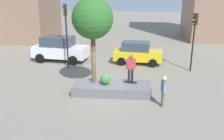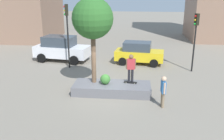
% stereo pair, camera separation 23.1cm
% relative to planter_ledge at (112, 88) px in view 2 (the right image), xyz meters
% --- Properties ---
extents(ground_plane, '(120.00, 120.00, 0.00)m').
position_rel_planter_ledge_xyz_m(ground_plane, '(-0.33, 0.19, -0.28)').
color(ground_plane, gray).
extents(planter_ledge, '(4.68, 1.81, 0.57)m').
position_rel_planter_ledge_xyz_m(planter_ledge, '(0.00, 0.00, 0.00)').
color(planter_ledge, slate).
rests_on(planter_ledge, ground).
extents(plaza_tree, '(2.40, 2.40, 5.09)m').
position_rel_planter_ledge_xyz_m(plaza_tree, '(-1.14, 0.26, 4.14)').
color(plaza_tree, brown).
rests_on(plaza_tree, planter_ledge).
extents(boxwood_shrub, '(0.61, 0.61, 0.61)m').
position_rel_planter_ledge_xyz_m(boxwood_shrub, '(-0.41, -0.01, 0.59)').
color(boxwood_shrub, '#3D7A33').
rests_on(boxwood_shrub, planter_ledge).
extents(skateboard, '(0.82, 0.32, 0.07)m').
position_rel_planter_ledge_xyz_m(skateboard, '(1.11, 0.29, 0.34)').
color(skateboard, black).
rests_on(skateboard, planter_ledge).
extents(skateboarder, '(0.58, 0.27, 1.73)m').
position_rel_planter_ledge_xyz_m(skateboarder, '(1.11, 0.29, 1.36)').
color(skateboarder, black).
rests_on(skateboarder, skateboard).
extents(police_car, '(4.95, 2.75, 2.19)m').
position_rel_planter_ledge_xyz_m(police_car, '(-5.16, 6.78, 0.83)').
color(police_car, white).
rests_on(police_car, ground).
extents(taxi_cab, '(4.19, 2.25, 1.87)m').
position_rel_planter_ledge_xyz_m(taxi_cab, '(1.62, 6.52, 0.67)').
color(taxi_cab, gold).
rests_on(taxi_cab, ground).
extents(traffic_light_corner, '(0.37, 0.36, 4.39)m').
position_rel_planter_ledge_xyz_m(traffic_light_corner, '(5.71, 4.81, 2.72)').
color(traffic_light_corner, black).
rests_on(traffic_light_corner, ground).
extents(traffic_light_median, '(0.36, 0.32, 4.99)m').
position_rel_planter_ledge_xyz_m(traffic_light_median, '(-3.96, 4.84, 3.09)').
color(traffic_light_median, black).
rests_on(traffic_light_median, ground).
extents(passerby_with_bag, '(0.27, 0.59, 1.74)m').
position_rel_planter_ledge_xyz_m(passerby_with_bag, '(2.89, -1.63, 0.72)').
color(passerby_with_bag, '#847056').
rests_on(passerby_with_bag, ground).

